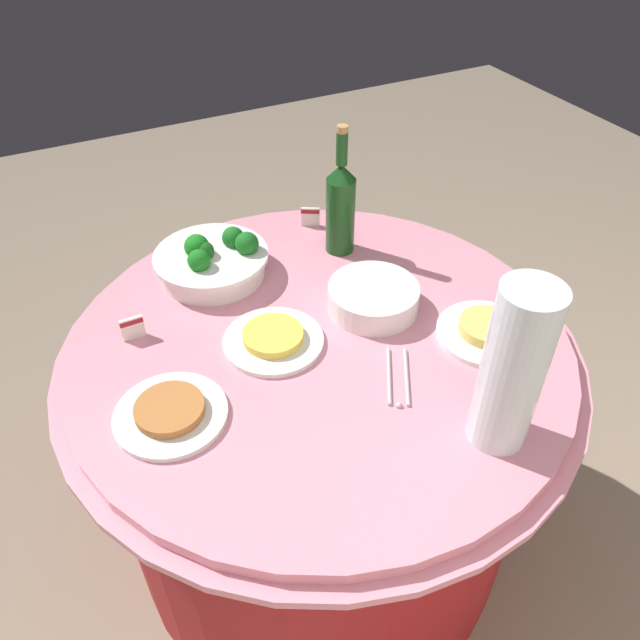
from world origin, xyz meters
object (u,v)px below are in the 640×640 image
broccoli_bowl (212,261)px  food_plate_peanuts (170,413)px  decorative_fruit_vase (512,373)px  plate_stack (373,297)px  food_plate_fried_egg (273,339)px  wine_bottle (341,206)px  label_placard_front (310,216)px  label_placard_mid (132,327)px  serving_tongs (398,378)px  food_plate_noodles (487,331)px

broccoli_bowl → food_plate_peanuts: size_ratio=1.27×
decorative_fruit_vase → food_plate_peanuts: decorative_fruit_vase is taller
plate_stack → food_plate_fried_egg: plate_stack is taller
wine_bottle → label_placard_front: (0.02, -0.14, -0.10)m
broccoli_bowl → wine_bottle: 0.35m
broccoli_bowl → wine_bottle: (-0.33, 0.04, 0.09)m
broccoli_bowl → label_placard_mid: 0.28m
food_plate_fried_egg → food_plate_peanuts: bearing=21.9°
plate_stack → serving_tongs: 0.24m
broccoli_bowl → label_placard_mid: bearing=31.9°
serving_tongs → label_placard_front: bearing=-99.3°
plate_stack → label_placard_front: size_ratio=3.82×
label_placard_front → serving_tongs: bearing=80.7°
decorative_fruit_vase → food_plate_fried_egg: decorative_fruit_vase is taller
decorative_fruit_vase → serving_tongs: size_ratio=2.12×
food_plate_noodles → label_placard_mid: size_ratio=4.00×
label_placard_mid → label_placard_front: bearing=-156.1°
broccoli_bowl → decorative_fruit_vase: 0.79m
broccoli_bowl → wine_bottle: size_ratio=0.83×
wine_bottle → label_placard_front: bearing=-82.6°
decorative_fruit_vase → food_plate_fried_egg: size_ratio=1.55×
wine_bottle → label_placard_front: 0.17m
broccoli_bowl → label_placard_mid: (0.23, 0.15, -0.01)m
serving_tongs → label_placard_mid: label_placard_mid is taller
decorative_fruit_vase → serving_tongs: 0.27m
broccoli_bowl → decorative_fruit_vase: (-0.30, 0.72, 0.12)m
decorative_fruit_vase → plate_stack: bearing=-87.8°
label_placard_front → label_placard_mid: bearing=23.9°
wine_bottle → decorative_fruit_vase: bearing=87.5°
wine_bottle → food_plate_fried_egg: size_ratio=1.53×
broccoli_bowl → label_placard_mid: size_ratio=5.09×
label_placard_mid → food_plate_fried_egg: bearing=150.0°
wine_bottle → food_plate_peanuts: bearing=32.9°
plate_stack → label_placard_front: 0.39m
decorative_fruit_vase → food_plate_noodles: 0.31m
wine_bottle → food_plate_fried_egg: (0.30, 0.26, -0.12)m
food_plate_peanuts → label_placard_front: bearing=-137.3°
plate_stack → serving_tongs: size_ratio=1.31×
label_placard_front → food_plate_noodles: bearing=104.0°
decorative_fruit_vase → label_placard_front: size_ratio=6.18×
label_placard_front → broccoli_bowl: bearing=17.1°
food_plate_peanuts → label_placard_mid: label_placard_mid is taller
wine_bottle → decorative_fruit_vase: 0.68m
broccoli_bowl → wine_bottle: bearing=173.0°
label_placard_front → label_placard_mid: (0.55, 0.24, 0.00)m
decorative_fruit_vase → label_placard_mid: 0.79m
label_placard_front → label_placard_mid: same height
plate_stack → food_plate_peanuts: (0.51, 0.11, -0.02)m
plate_stack → label_placard_mid: bearing=-15.6°
wine_bottle → plate_stack: bearing=79.5°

